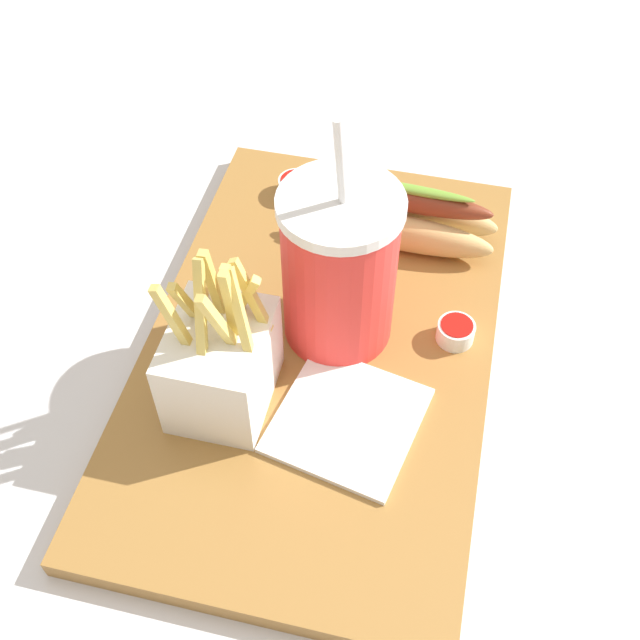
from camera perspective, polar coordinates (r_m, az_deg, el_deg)
ground_plane at (r=0.72m, az=0.00°, el=-3.02°), size 2.40×2.40×0.02m
food_tray at (r=0.71m, az=0.00°, el=-2.06°), size 0.49×0.30×0.02m
soda_cup at (r=0.65m, az=1.41°, el=3.76°), size 0.10×0.10×0.24m
fries_basket at (r=0.63m, az=-7.22°, el=-3.06°), size 0.10×0.08×0.15m
hot_dog_1 at (r=0.78m, az=6.35°, el=7.39°), size 0.07×0.18×0.07m
ketchup_cup_1 at (r=0.70m, az=9.85°, el=-0.80°), size 0.03×0.03×0.02m
ketchup_cup_2 at (r=0.83m, az=-1.75°, el=9.74°), size 0.04×0.04×0.02m
napkin_stack at (r=0.65m, az=2.01°, el=-7.28°), size 0.14×0.13×0.01m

